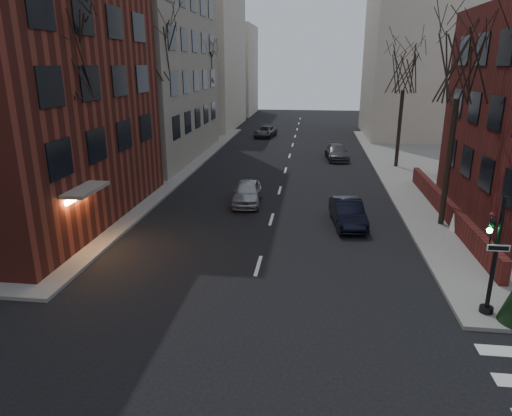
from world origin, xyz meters
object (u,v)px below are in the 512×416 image
(tree_right_a, at_px, (461,64))
(tree_left_a, at_px, (59,53))
(tree_right_b, at_px, (405,70))
(sandwich_board, at_px, (459,223))
(tree_left_b, at_px, (153,50))
(car_lane_far, at_px, (265,132))
(traffic_signal, at_px, (492,264))
(streetlamp_far, at_px, (214,102))
(parked_sedan, at_px, (348,213))
(streetlamp_near, at_px, (146,128))
(car_lane_gray, at_px, (337,152))
(tree_left_c, at_px, (203,64))
(car_lane_silver, at_px, (247,192))

(tree_right_a, bearing_deg, tree_left_a, -167.20)
(tree_right_b, bearing_deg, sandwich_board, -88.02)
(tree_left_b, relative_size, car_lane_far, 2.50)
(tree_left_b, bearing_deg, traffic_signal, -45.46)
(streetlamp_far, height_order, parked_sedan, streetlamp_far)
(tree_right_a, height_order, streetlamp_near, tree_right_a)
(traffic_signal, height_order, tree_right_b, tree_right_b)
(tree_left_a, distance_m, streetlamp_near, 9.07)
(tree_right_a, bearing_deg, tree_right_b, 90.00)
(tree_left_a, height_order, car_lane_gray, tree_left_a)
(tree_right_a, relative_size, streetlamp_near, 1.55)
(streetlamp_near, bearing_deg, traffic_signal, -38.87)
(tree_left_b, height_order, parked_sedan, tree_left_b)
(tree_left_c, relative_size, tree_right_a, 1.00)
(tree_right_b, height_order, parked_sedan, tree_right_b)
(streetlamp_near, bearing_deg, tree_right_b, 30.47)
(streetlamp_far, height_order, car_lane_gray, streetlamp_far)
(car_lane_gray, bearing_deg, tree_left_c, 153.77)
(traffic_signal, bearing_deg, tree_right_a, 84.53)
(car_lane_far, bearing_deg, car_lane_silver, -78.42)
(traffic_signal, relative_size, streetlamp_far, 0.64)
(car_lane_far, height_order, sandwich_board, car_lane_far)
(tree_right_a, bearing_deg, car_lane_silver, 165.33)
(car_lane_silver, height_order, car_lane_gray, car_lane_silver)
(streetlamp_far, distance_m, sandwich_board, 30.86)
(streetlamp_far, relative_size, sandwich_board, 7.18)
(tree_right_a, relative_size, parked_sedan, 2.37)
(tree_left_a, relative_size, tree_right_b, 1.12)
(tree_left_a, distance_m, car_lane_far, 34.38)
(sandwich_board, bearing_deg, streetlamp_far, 100.70)
(tree_right_a, relative_size, car_lane_gray, 2.19)
(tree_right_a, xyz_separation_m, streetlamp_far, (-17.00, 24.00, -3.79))
(traffic_signal, height_order, streetlamp_near, streetlamp_near)
(tree_left_a, distance_m, tree_left_b, 12.01)
(streetlamp_far, relative_size, car_lane_gray, 1.41)
(tree_left_c, xyz_separation_m, streetlamp_near, (0.60, -18.00, -3.79))
(sandwich_board, bearing_deg, tree_right_a, 90.47)
(car_lane_silver, bearing_deg, tree_left_a, -139.73)
(car_lane_silver, bearing_deg, traffic_signal, -54.01)
(tree_right_a, distance_m, sandwich_board, 7.55)
(streetlamp_near, xyz_separation_m, sandwich_board, (17.52, -5.14, -3.65))
(traffic_signal, distance_m, tree_left_a, 18.66)
(streetlamp_far, relative_size, car_lane_far, 1.45)
(tree_right_a, height_order, parked_sedan, tree_right_a)
(tree_left_b, relative_size, car_lane_silver, 2.66)
(tree_left_a, bearing_deg, tree_right_b, 45.64)
(tree_left_c, xyz_separation_m, parked_sedan, (12.80, -22.40, -7.35))
(traffic_signal, relative_size, tree_left_b, 0.37)
(tree_left_a, xyz_separation_m, streetlamp_near, (0.60, 8.00, -4.23))
(tree_left_b, bearing_deg, tree_left_a, -90.00)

